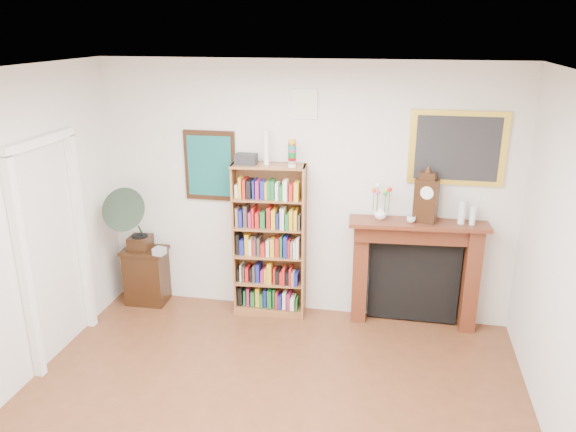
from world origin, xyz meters
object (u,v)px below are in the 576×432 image
Objects in this scene: side_cabinet at (147,276)px; bookshelf at (269,233)px; mantel_clock at (426,198)px; fireplace at (415,263)px; flower_vase at (381,213)px; teacup at (411,219)px; bottle_left at (462,212)px; cd_stack at (159,251)px; gramophone at (132,215)px; bottle_right at (473,215)px.

bookshelf is at bearing -0.26° from side_cabinet.
fireplace is at bearing 153.45° from mantel_clock.
fireplace is 0.69m from flower_vase.
flower_vase is 0.32m from teacup.
side_cabinet is at bearing -179.07° from bottle_left.
flower_vase is (2.66, 0.04, 0.94)m from side_cabinet.
flower_vase is at bearing 3.79° from cd_stack.
flower_vase reaches higher than teacup.
bookshelf is at bearing 7.17° from cd_stack.
mantel_clock is at bearing -49.64° from fireplace.
bookshelf reaches higher than cd_stack.
mantel_clock is at bearing -177.15° from bottle_left.
side_cabinet is 3.30m from mantel_clock.
side_cabinet is at bearing 177.55° from fireplace.
gramophone is (-1.52, -0.16, 0.16)m from bookshelf.
flower_vase is at bearing 171.00° from teacup.
fireplace is at bearing -3.08° from bookshelf.
mantel_clock is 0.39m from bottle_left.
fireplace is at bearing 4.32° from cd_stack.
mantel_clock is at bearing 18.80° from teacup.
bottle_right is at bearing 0.31° from flower_vase.
fireplace is 6.02× the size of bottle_left.
cd_stack is at bearing -1.75° from gramophone.
cd_stack is (0.29, 0.00, -0.41)m from gramophone.
bottle_right is (3.63, 0.17, 0.18)m from gramophone.
cd_stack is at bearing -176.91° from bottle_left.
fireplace is 1.82× the size of gramophone.
cd_stack is 0.23× the size of mantel_clock.
flower_vase is at bearing -161.66° from mantel_clock.
gramophone is 3.03m from teacup.
bottle_right is (2.11, 0.01, 0.34)m from bookshelf.
bottle_left reaches higher than side_cabinet.
gramophone is at bearing -177.82° from teacup.
bottle_right is at bearing -0.92° from side_cabinet.
bookshelf reaches higher than fireplace.
gramophone is 3.64m from bottle_right.
cd_stack reaches higher than side_cabinet.
flower_vase is 0.92m from bottle_right.
gramophone is 3.97× the size of bottle_right.
bookshelf is 2.96× the size of side_cabinet.
teacup is (1.51, -0.04, 0.27)m from bookshelf.
side_cabinet is 3.61m from bottle_left.
bottle_right is at bearing 2.84° from cd_stack.
fireplace is 15.60× the size of teacup.
teacup is at bearing -174.84° from bottle_right.
cd_stack is (0.24, -0.12, 0.38)m from side_cabinet.
mantel_clock is at bearing -0.53° from flower_vase.
mantel_clock is at bearing 0.32° from gramophone.
mantel_clock is (2.87, 0.16, 0.74)m from cd_stack.
teacup is at bearing -142.34° from mantel_clock.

